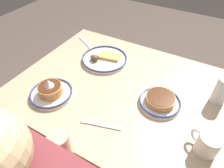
# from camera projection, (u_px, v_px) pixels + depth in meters

# --- Properties ---
(ground_plane) EXTENTS (6.00, 6.00, 0.00)m
(ground_plane) POSITION_uv_depth(u_px,v_px,m) (123.00, 156.00, 1.53)
(ground_plane) COLOR #4B3F37
(dining_table) EXTENTS (1.19, 0.85, 0.72)m
(dining_table) POSITION_uv_depth(u_px,v_px,m) (128.00, 98.00, 1.08)
(dining_table) COLOR tan
(dining_table) RESTS_ON ground_plane
(plate_near_main) EXTENTS (0.20, 0.20, 0.05)m
(plate_near_main) POSITION_uv_depth(u_px,v_px,m) (160.00, 101.00, 0.94)
(plate_near_main) COLOR white
(plate_near_main) RESTS_ON dining_table
(plate_center_pancakes) EXTENTS (0.28, 0.28, 0.05)m
(plate_center_pancakes) POSITION_uv_depth(u_px,v_px,m) (104.00, 59.00, 1.21)
(plate_center_pancakes) COLOR white
(plate_center_pancakes) RESTS_ON dining_table
(plate_far_companion) EXTENTS (0.22, 0.22, 0.10)m
(plate_far_companion) POSITION_uv_depth(u_px,v_px,m) (51.00, 91.00, 0.99)
(plate_far_companion) COLOR silver
(plate_far_companion) RESTS_ON dining_table
(coffee_mug) EXTENTS (0.12, 0.09, 0.10)m
(coffee_mug) POSITION_uv_depth(u_px,v_px,m) (208.00, 143.00, 0.75)
(coffee_mug) COLOR white
(coffee_mug) RESTS_ON dining_table
(drinking_glass) EXTENTS (0.07, 0.07, 0.14)m
(drinking_glass) POSITION_uv_depth(u_px,v_px,m) (221.00, 92.00, 0.93)
(drinking_glass) COLOR silver
(drinking_glass) RESTS_ON dining_table
(fork_near) EXTENTS (0.18, 0.07, 0.01)m
(fork_near) POSITION_uv_depth(u_px,v_px,m) (100.00, 125.00, 0.87)
(fork_near) COLOR silver
(fork_near) RESTS_ON dining_table
(fork_far) EXTENTS (0.18, 0.11, 0.01)m
(fork_far) POSITION_uv_depth(u_px,v_px,m) (86.00, 43.00, 1.37)
(fork_far) COLOR silver
(fork_far) RESTS_ON dining_table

